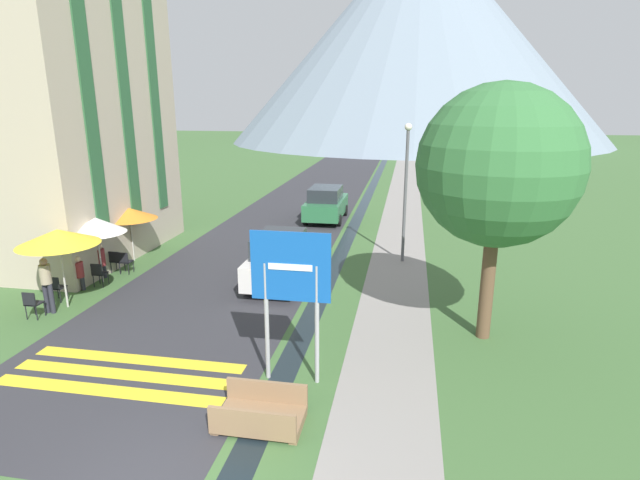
# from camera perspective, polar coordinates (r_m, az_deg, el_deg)

# --- Properties ---
(ground_plane) EXTENTS (160.00, 160.00, 0.00)m
(ground_plane) POSITION_cam_1_polar(r_m,az_deg,el_deg) (27.04, 1.64, 2.34)
(ground_plane) COLOR #3D6033
(road) EXTENTS (6.40, 60.00, 0.01)m
(road) POSITION_cam_1_polar(r_m,az_deg,el_deg) (37.12, 0.11, 5.97)
(road) COLOR #2D2D33
(road) RESTS_ON ground_plane
(footpath) EXTENTS (2.20, 60.00, 0.01)m
(footpath) POSITION_cam_1_polar(r_m,az_deg,el_deg) (36.57, 9.61, 5.61)
(footpath) COLOR gray
(footpath) RESTS_ON ground_plane
(drainage_channel) EXTENTS (0.60, 60.00, 0.00)m
(drainage_channel) POSITION_cam_1_polar(r_m,az_deg,el_deg) (36.67, 5.84, 5.77)
(drainage_channel) COLOR black
(drainage_channel) RESTS_ON ground_plane
(crosswalk_marking) EXTENTS (5.44, 1.84, 0.01)m
(crosswalk_marking) POSITION_cam_1_polar(r_m,az_deg,el_deg) (12.93, -21.54, -14.07)
(crosswalk_marking) COLOR yellow
(crosswalk_marking) RESTS_ON ground_plane
(mountain_distant) EXTENTS (58.06, 58.06, 32.50)m
(mountain_distant) POSITION_cam_1_polar(r_m,az_deg,el_deg) (84.79, 11.16, 22.07)
(mountain_distant) COLOR slate
(mountain_distant) RESTS_ON ground_plane
(hotel_building) EXTENTS (5.51, 8.78, 12.90)m
(hotel_building) POSITION_cam_1_polar(r_m,az_deg,el_deg) (22.41, -27.27, 15.78)
(hotel_building) COLOR tan
(hotel_building) RESTS_ON ground_plane
(road_sign) EXTENTS (1.77, 0.11, 3.52)m
(road_sign) POSITION_cam_1_polar(r_m,az_deg,el_deg) (10.87, -3.35, -4.97)
(road_sign) COLOR #9E9EA3
(road_sign) RESTS_ON ground_plane
(footbridge) EXTENTS (1.70, 1.10, 0.65)m
(footbridge) POSITION_cam_1_polar(r_m,az_deg,el_deg) (10.45, -6.87, -19.17)
(footbridge) COLOR #846647
(footbridge) RESTS_ON ground_plane
(parked_car_near) EXTENTS (1.84, 4.05, 1.82)m
(parked_car_near) POSITION_cam_1_polar(r_m,az_deg,el_deg) (17.40, -4.55, -2.09)
(parked_car_near) COLOR silver
(parked_car_near) RESTS_ON ground_plane
(parked_car_far) EXTENTS (1.96, 4.07, 1.82)m
(parked_car_far) POSITION_cam_1_polar(r_m,az_deg,el_deg) (26.71, 0.69, 4.18)
(parked_car_far) COLOR #28663D
(parked_car_far) RESTS_ON ground_plane
(cafe_chair_far_left) EXTENTS (0.40, 0.40, 0.85)m
(cafe_chair_far_left) POSITION_cam_1_polar(r_m,az_deg,el_deg) (19.74, -21.42, -2.20)
(cafe_chair_far_left) COLOR black
(cafe_chair_far_left) RESTS_ON ground_plane
(cafe_chair_nearest) EXTENTS (0.40, 0.40, 0.85)m
(cafe_chair_nearest) POSITION_cam_1_polar(r_m,az_deg,el_deg) (16.89, -30.05, -6.19)
(cafe_chair_nearest) COLOR black
(cafe_chair_nearest) RESTS_ON ground_plane
(cafe_chair_far_right) EXTENTS (0.40, 0.40, 0.85)m
(cafe_chair_far_right) POSITION_cam_1_polar(r_m,az_deg,el_deg) (19.97, -22.29, -2.10)
(cafe_chair_far_right) COLOR black
(cafe_chair_far_right) RESTS_ON ground_plane
(cafe_chair_middle) EXTENTS (0.40, 0.40, 0.85)m
(cafe_chair_middle) POSITION_cam_1_polar(r_m,az_deg,el_deg) (18.73, -23.97, -3.41)
(cafe_chair_middle) COLOR black
(cafe_chair_middle) RESTS_ON ground_plane
(cafe_chair_near_left) EXTENTS (0.40, 0.40, 0.85)m
(cafe_chair_near_left) POSITION_cam_1_polar(r_m,az_deg,el_deg) (17.95, -27.94, -4.70)
(cafe_chair_near_left) COLOR black
(cafe_chair_near_left) RESTS_ON ground_plane
(cafe_umbrella_front_yellow) EXTENTS (2.38, 2.38, 2.49)m
(cafe_umbrella_front_yellow) POSITION_cam_1_polar(r_m,az_deg,el_deg) (16.86, -27.77, 0.30)
(cafe_umbrella_front_yellow) COLOR #B7B2A8
(cafe_umbrella_front_yellow) RESTS_ON ground_plane
(cafe_umbrella_middle_white) EXTENTS (1.97, 1.97, 2.34)m
(cafe_umbrella_middle_white) POSITION_cam_1_polar(r_m,az_deg,el_deg) (18.76, -24.22, 1.54)
(cafe_umbrella_middle_white) COLOR #B7B2A8
(cafe_umbrella_middle_white) RESTS_ON ground_plane
(cafe_umbrella_rear_orange) EXTENTS (2.11, 2.11, 2.15)m
(cafe_umbrella_rear_orange) POSITION_cam_1_polar(r_m,az_deg,el_deg) (20.95, -20.94, 2.84)
(cafe_umbrella_rear_orange) COLOR #B7B2A8
(cafe_umbrella_rear_orange) RESTS_ON ground_plane
(person_standing_terrace) EXTENTS (0.32, 0.32, 1.73)m
(person_standing_terrace) POSITION_cam_1_polar(r_m,az_deg,el_deg) (16.96, -28.80, -4.16)
(person_standing_terrace) COLOR #282833
(person_standing_terrace) RESTS_ON ground_plane
(person_seated_far) EXTENTS (0.32, 0.32, 1.20)m
(person_seated_far) POSITION_cam_1_polar(r_m,az_deg,el_deg) (18.63, -25.85, -3.24)
(person_seated_far) COLOR #282833
(person_seated_far) RESTS_ON ground_plane
(person_seated_near) EXTENTS (0.32, 0.32, 1.29)m
(person_seated_near) POSITION_cam_1_polar(r_m,az_deg,el_deg) (19.59, -23.78, -1.99)
(person_seated_near) COLOR #282833
(person_seated_near) RESTS_ON ground_plane
(streetlamp) EXTENTS (0.28, 0.28, 5.40)m
(streetlamp) POSITION_cam_1_polar(r_m,az_deg,el_deg) (19.55, 9.78, 6.54)
(streetlamp) COLOR #515156
(streetlamp) RESTS_ON ground_plane
(tree_by_path) EXTENTS (4.07, 4.07, 6.66)m
(tree_by_path) POSITION_cam_1_polar(r_m,az_deg,el_deg) (13.23, 19.73, 7.91)
(tree_by_path) COLOR brown
(tree_by_path) RESTS_ON ground_plane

